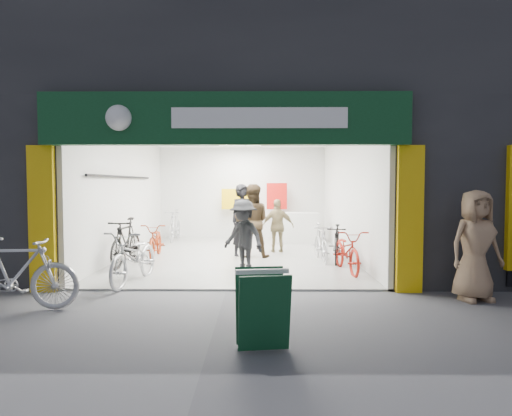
{
  "coord_description": "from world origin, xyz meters",
  "views": [
    {
      "loc": [
        0.6,
        -8.08,
        1.93
      ],
      "look_at": [
        0.53,
        1.5,
        1.42
      ],
      "focal_mm": 32.0,
      "sensor_mm": 36.0,
      "label": 1
    }
  ],
  "objects_px": {
    "bike_left_front": "(135,257)",
    "pedestrian_near": "(475,245)",
    "parked_bike": "(15,273)",
    "bike_right_front": "(337,244)",
    "sandwich_board": "(262,307)"
  },
  "relations": [
    {
      "from": "bike_left_front",
      "to": "pedestrian_near",
      "type": "distance_m",
      "value": 6.09
    },
    {
      "from": "bike_left_front",
      "to": "parked_bike",
      "type": "height_order",
      "value": "parked_bike"
    },
    {
      "from": "bike_left_front",
      "to": "bike_right_front",
      "type": "height_order",
      "value": "bike_left_front"
    },
    {
      "from": "parked_bike",
      "to": "pedestrian_near",
      "type": "distance_m",
      "value": 7.3
    },
    {
      "from": "parked_bike",
      "to": "pedestrian_near",
      "type": "bearing_deg",
      "value": -90.24
    },
    {
      "from": "bike_right_front",
      "to": "parked_bike",
      "type": "distance_m",
      "value": 6.97
    },
    {
      "from": "parked_bike",
      "to": "sandwich_board",
      "type": "height_order",
      "value": "parked_bike"
    },
    {
      "from": "bike_left_front",
      "to": "parked_bike",
      "type": "xyz_separation_m",
      "value": [
        -1.31,
        -1.87,
        0.05
      ]
    },
    {
      "from": "bike_left_front",
      "to": "parked_bike",
      "type": "relative_size",
      "value": 1.05
    },
    {
      "from": "bike_right_front",
      "to": "sandwich_board",
      "type": "relative_size",
      "value": 1.7
    },
    {
      "from": "parked_bike",
      "to": "pedestrian_near",
      "type": "height_order",
      "value": "pedestrian_near"
    },
    {
      "from": "sandwich_board",
      "to": "bike_left_front",
      "type": "bearing_deg",
      "value": 117.4
    },
    {
      "from": "bike_right_front",
      "to": "sandwich_board",
      "type": "xyz_separation_m",
      "value": [
        -1.85,
        -5.77,
        0.04
      ]
    },
    {
      "from": "parked_bike",
      "to": "sandwich_board",
      "type": "bearing_deg",
      "value": -118.63
    },
    {
      "from": "pedestrian_near",
      "to": "bike_right_front",
      "type": "bearing_deg",
      "value": 104.09
    }
  ]
}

